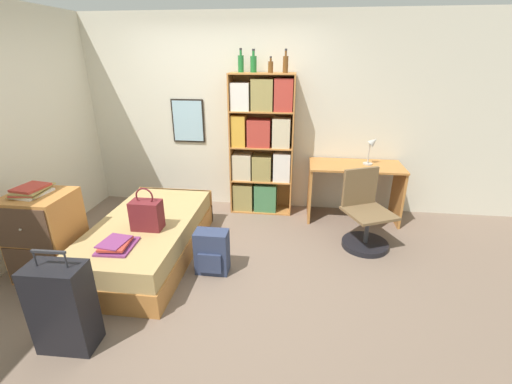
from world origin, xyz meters
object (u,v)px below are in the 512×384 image
at_px(bookcase, 261,146).
at_px(handbag, 147,215).
at_px(desk, 354,182).
at_px(desk_lamp, 372,146).
at_px(suitcase, 63,307).
at_px(bottle_green, 241,63).
at_px(bottle_blue, 286,64).
at_px(dresser, 46,235).
at_px(desk_chair, 365,224).
at_px(bed, 148,238).
at_px(book_stack_on_bed, 116,245).
at_px(backpack, 212,252).
at_px(bottle_brown, 253,63).
at_px(bottle_clear, 271,67).
at_px(magazine_pile_on_dresser, 31,190).

bearing_deg(bookcase, handbag, -122.55).
distance_m(desk, desk_lamp, 0.51).
xyz_separation_m(suitcase, bottle_green, (0.91, 2.68, 1.62)).
distance_m(bottle_blue, desk_lamp, 1.49).
xyz_separation_m(dresser, desk_chair, (3.22, 0.97, -0.16)).
xyz_separation_m(dresser, bottle_blue, (2.22, 1.74, 1.54)).
xyz_separation_m(bed, bottle_green, (0.83, 1.39, 1.76)).
bearing_deg(desk_chair, handbag, -162.59).
height_order(handbag, bookcase, bookcase).
bearing_deg(desk_chair, book_stack_on_bed, -155.33).
distance_m(desk_lamp, backpack, 2.42).
height_order(dresser, desk_chair, desk_chair).
distance_m(suitcase, bookcase, 2.94).
bearing_deg(bottle_green, bottle_brown, -2.53).
bearing_deg(bed, bottle_clear, 47.35).
relative_size(bed, desk_lamp, 5.01).
bearing_deg(desk, backpack, -137.33).
bearing_deg(bed, backpack, -15.64).
height_order(magazine_pile_on_dresser, bookcase, bookcase).
xyz_separation_m(bed, desk_chair, (2.39, 0.53, 0.06)).
xyz_separation_m(dresser, magazine_pile_on_dresser, (-0.05, 0.01, 0.47)).
bearing_deg(bottle_clear, suitcase, -116.31).
height_order(suitcase, dresser, dresser).
height_order(desk, desk_lamp, desk_lamp).
relative_size(bottle_blue, desk_chair, 0.31).
xyz_separation_m(magazine_pile_on_dresser, desk_lamp, (3.40, 1.70, 0.10)).
xyz_separation_m(bed, dresser, (-0.83, -0.44, 0.22)).
height_order(bed, bottle_brown, bottle_brown).
bearing_deg(bed, bottle_green, 59.34).
height_order(bottle_clear, bottle_blue, bottle_blue).
bearing_deg(suitcase, magazine_pile_on_dresser, 132.63).
bearing_deg(book_stack_on_bed, bottle_brown, 62.79).
bearing_deg(book_stack_on_bed, bookcase, 60.00).
xyz_separation_m(bottle_clear, desk_lamp, (1.31, -0.04, -0.94)).
bearing_deg(desk_lamp, bookcase, 177.05).
bearing_deg(handbag, backpack, -2.68).
height_order(handbag, bottle_clear, bottle_clear).
bearing_deg(desk, bottle_green, 174.01).
bearing_deg(desk, bottle_blue, 175.72).
bearing_deg(suitcase, backpack, 51.80).
distance_m(bookcase, desk, 1.32).
xyz_separation_m(bottle_clear, desk_chair, (1.18, -0.78, -1.67)).
xyz_separation_m(handbag, bottle_blue, (1.28, 1.49, 1.38)).
relative_size(bed, backpack, 4.09).
distance_m(bookcase, desk_lamp, 1.43).
xyz_separation_m(magazine_pile_on_dresser, bookcase, (1.97, 1.77, 0.04)).
distance_m(bottle_green, bottle_blue, 0.57).
relative_size(bottle_clear, desk, 0.16).
bearing_deg(bookcase, magazine_pile_on_dresser, -138.00).
bearing_deg(bottle_green, desk_chair, -28.93).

